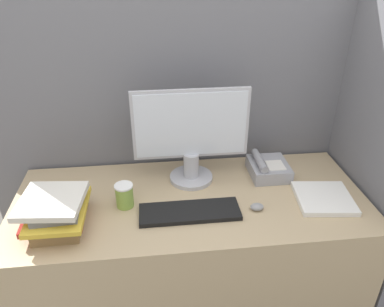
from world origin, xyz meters
TOP-DOWN VIEW (x-y plane):
  - cubicle_panel_rear at (0.00, 0.71)m, footprint 1.97×0.04m
  - cubicle_panel_right at (0.82, 0.36)m, footprint 0.04×0.73m
  - desk at (0.00, 0.33)m, footprint 1.57×0.67m
  - monitor at (0.02, 0.49)m, footprint 0.53×0.21m
  - keyboard at (-0.02, 0.23)m, footprint 0.42×0.14m
  - mouse at (0.27, 0.22)m, footprint 0.06×0.04m
  - coffee_cup at (-0.29, 0.31)m, footprint 0.08×0.08m
  - book_stack at (-0.55, 0.22)m, footprint 0.26×0.30m
  - desk_telephone at (0.40, 0.49)m, footprint 0.18×0.20m
  - paper_pile at (0.58, 0.25)m, footprint 0.26×0.26m

SIDE VIEW (x-z plane):
  - desk at x=0.00m, z-range 0.00..0.78m
  - keyboard at x=-0.02m, z-range 0.78..0.80m
  - paper_pile at x=0.58m, z-range 0.78..0.80m
  - mouse at x=0.27m, z-range 0.78..0.80m
  - desk_telephone at x=0.40m, z-range 0.76..0.86m
  - coffee_cup at x=-0.29m, z-range 0.78..0.88m
  - book_stack at x=-0.55m, z-range 0.78..0.91m
  - cubicle_panel_rear at x=0.00m, z-range 0.00..1.75m
  - cubicle_panel_right at x=0.82m, z-range 0.00..1.75m
  - monitor at x=0.02m, z-range 0.77..1.22m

